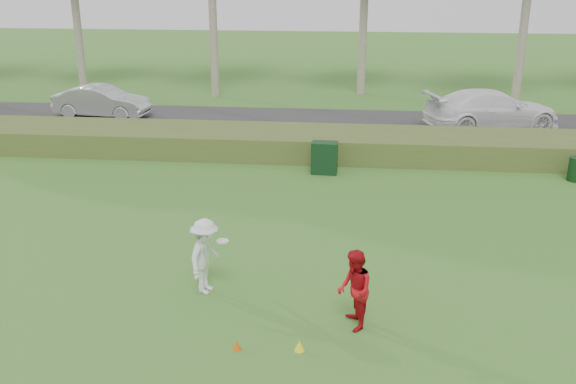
# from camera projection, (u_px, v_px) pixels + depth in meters

# --- Properties ---
(ground) EXTENTS (120.00, 120.00, 0.00)m
(ground) POSITION_uv_depth(u_px,v_px,m) (268.00, 314.00, 13.40)
(ground) COLOR #336A23
(ground) RESTS_ON ground
(reed_strip) EXTENTS (80.00, 3.00, 0.90)m
(reed_strip) POSITION_uv_depth(u_px,v_px,m) (310.00, 143.00, 24.50)
(reed_strip) COLOR #475A24
(reed_strip) RESTS_ON ground
(park_road) EXTENTS (80.00, 6.00, 0.06)m
(park_road) POSITION_uv_depth(u_px,v_px,m) (317.00, 123.00, 29.32)
(park_road) COLOR #2D2D2D
(park_road) RESTS_ON ground
(player_white) EXTENTS (0.98, 1.23, 1.72)m
(player_white) POSITION_uv_depth(u_px,v_px,m) (205.00, 256.00, 14.06)
(player_white) COLOR white
(player_white) RESTS_ON ground
(player_red) EXTENTS (0.79, 0.93, 1.66)m
(player_red) POSITION_uv_depth(u_px,v_px,m) (354.00, 290.00, 12.66)
(player_red) COLOR #B60F17
(player_red) RESTS_ON ground
(cone_orange) EXTENTS (0.18, 0.18, 0.19)m
(cone_orange) POSITION_uv_depth(u_px,v_px,m) (237.00, 345.00, 12.14)
(cone_orange) COLOR #E0530B
(cone_orange) RESTS_ON ground
(cone_yellow) EXTENTS (0.19, 0.19, 0.21)m
(cone_yellow) POSITION_uv_depth(u_px,v_px,m) (299.00, 346.00, 12.11)
(cone_yellow) COLOR yellow
(cone_yellow) RESTS_ON ground
(utility_cabinet) EXTENTS (0.92, 0.60, 1.12)m
(utility_cabinet) POSITION_uv_depth(u_px,v_px,m) (324.00, 158.00, 22.26)
(utility_cabinet) COLOR black
(utility_cabinet) RESTS_ON ground
(trash_bin) EXTENTS (0.71, 0.71, 0.81)m
(trash_bin) POSITION_uv_depth(u_px,v_px,m) (576.00, 169.00, 21.53)
(trash_bin) COLOR black
(trash_bin) RESTS_ON ground
(car_mid) EXTENTS (4.60, 1.98, 1.47)m
(car_mid) POSITION_uv_depth(u_px,v_px,m) (102.00, 101.00, 30.22)
(car_mid) COLOR silver
(car_mid) RESTS_ON park_road
(car_right) EXTENTS (6.31, 3.94, 1.70)m
(car_right) POSITION_uv_depth(u_px,v_px,m) (492.00, 110.00, 27.99)
(car_right) COLOR white
(car_right) RESTS_ON park_road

